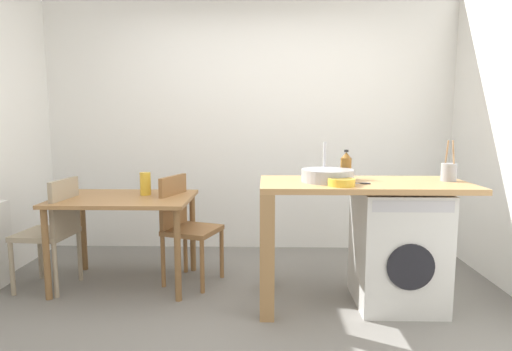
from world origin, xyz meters
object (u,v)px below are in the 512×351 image
Objects in this scene: dining_table at (125,208)px; mixing_bowl at (341,182)px; chair_opposite at (185,223)px; washing_machine at (397,247)px; bottle_tall_green at (346,166)px; utensil_crock at (449,172)px; chair_person_seat at (54,227)px; vase at (145,184)px.

mixing_bowl reaches higher than dining_table.
chair_opposite is 1.05× the size of washing_machine.
utensil_crock reaches higher than bottle_tall_green.
bottle_tall_green is (1.77, -0.18, 0.38)m from dining_table.
dining_table is 2.17m from washing_machine.
washing_machine is 0.67m from utensil_crock.
chair_person_seat reaches higher than dining_table.
dining_table is 0.57m from chair_person_seat.
washing_machine is (2.68, -0.23, -0.08)m from chair_person_seat.
dining_table is at bearing 171.17° from washing_machine.
chair_person_seat is 2.37m from bottle_tall_green.
chair_person_seat is at bearing 175.20° from washing_machine.
dining_table is 5.94× the size of mixing_bowl.
chair_opposite is (1.03, 0.18, 0.00)m from chair_person_seat.
mixing_bowl is (-0.09, -0.35, -0.07)m from bottle_tall_green.
mixing_bowl is at bearing -17.53° from dining_table.
dining_table is 1.22× the size of chair_opposite.
dining_table is 2.54m from utensil_crock.
chair_person_seat is 3.09m from utensil_crock.
vase is at bearing -75.07° from chair_opposite.
washing_machine is at bearing -12.27° from vase.
dining_table is at bearing -146.31° from vase.
vase is (-1.98, 0.43, 0.41)m from washing_machine.
bottle_tall_green is (2.31, -0.08, 0.51)m from chair_person_seat.
vase is (-1.53, 0.63, -0.11)m from mixing_bowl.
dining_table is 1.82m from bottle_tall_green.
bottle_tall_green is 0.74× the size of utensil_crock.
dining_table is at bearing 162.47° from mixing_bowl.
utensil_crock reaches higher than chair_opposite.
chair_opposite is 1.41m from mixing_bowl.
vase is (-1.62, 0.28, -0.19)m from bottle_tall_green.
bottle_tall_green reaches higher than mixing_bowl.
bottle_tall_green reaches higher than dining_table.
dining_table is at bearing 174.13° from bottle_tall_green.
mixing_bowl is (2.22, -0.42, 0.44)m from chair_person_seat.
mixing_bowl is at bearing 82.54° from chair_opposite.
vase is at bearing 167.73° from washing_machine.
chair_opposite is 1.41m from bottle_tall_green.
bottle_tall_green reaches higher than washing_machine.
bottle_tall_green reaches higher than vase.
chair_person_seat is 4.86× the size of mixing_bowl.
vase is at bearing -68.44° from chair_person_seat.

